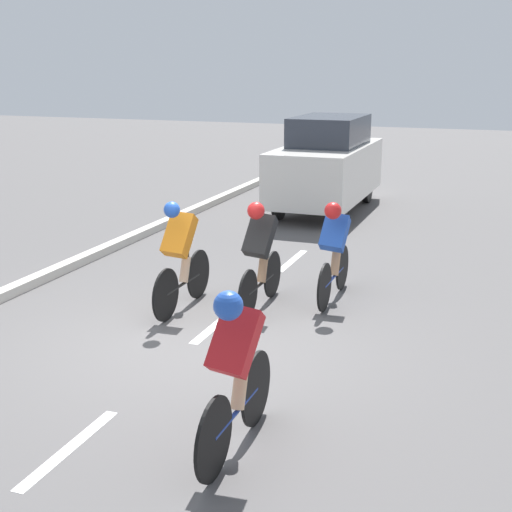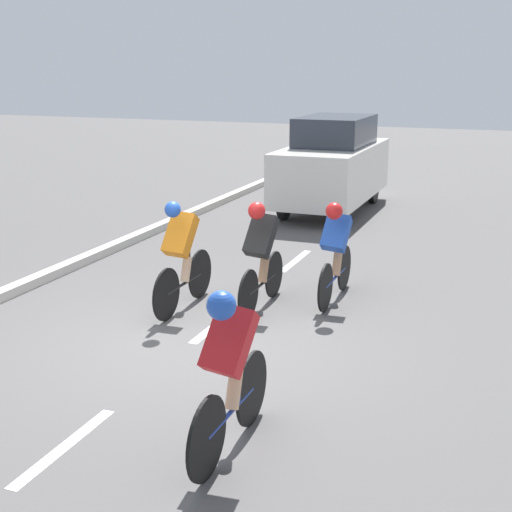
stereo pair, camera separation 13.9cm
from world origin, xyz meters
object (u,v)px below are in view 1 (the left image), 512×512
at_px(cyclist_orange, 180,254).
at_px(cyclist_blue, 334,248).
at_px(cyclist_red, 235,366).
at_px(support_car, 327,164).
at_px(cyclist_black, 260,252).

distance_m(cyclist_orange, cyclist_blue, 2.09).
bearing_deg(cyclist_blue, cyclist_orange, 30.41).
xyz_separation_m(cyclist_red, support_car, (1.94, -10.28, 0.23)).
xyz_separation_m(cyclist_orange, cyclist_red, (-2.03, 3.12, 0.02)).
bearing_deg(cyclist_black, cyclist_blue, -141.72).
relative_size(cyclist_orange, cyclist_red, 1.02).
height_order(cyclist_orange, cyclist_black, cyclist_orange).
distance_m(cyclist_red, cyclist_black, 3.68).
bearing_deg(cyclist_black, support_car, -82.62).
relative_size(cyclist_blue, cyclist_black, 1.02).
bearing_deg(cyclist_red, cyclist_orange, -57.01).
height_order(cyclist_blue, support_car, support_car).
bearing_deg(cyclist_orange, cyclist_red, 122.99).
bearing_deg(cyclist_red, cyclist_blue, -86.95).
relative_size(cyclist_red, cyclist_black, 1.02).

